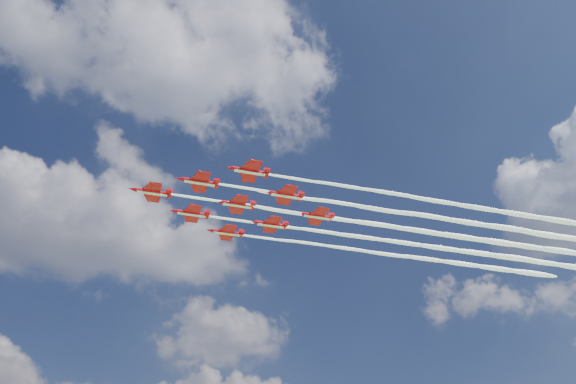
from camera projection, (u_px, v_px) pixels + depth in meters
name	position (u px, v px, depth m)	size (l,w,h in m)	color
jet_lead	(350.00, 221.00, 150.89)	(111.79, 9.08, 2.65)	red
jet_row2_port	(399.00, 212.00, 147.20)	(111.79, 9.08, 2.65)	red
jet_row2_starb	(376.00, 239.00, 159.33)	(111.79, 9.08, 2.65)	red
jet_row3_port	(450.00, 203.00, 143.52)	(111.79, 9.08, 2.65)	red
jet_row3_centre	(423.00, 231.00, 155.65)	(111.79, 9.08, 2.65)	red
jet_row3_starb	(399.00, 256.00, 167.78)	(111.79, 9.08, 2.65)	red
jet_row4_port	(472.00, 223.00, 151.96)	(111.79, 9.08, 2.65)	red
jet_row4_starb	(444.00, 249.00, 164.10)	(111.79, 9.08, 2.65)	red
jet_tail	(491.00, 241.00, 160.41)	(111.79, 9.08, 2.65)	red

